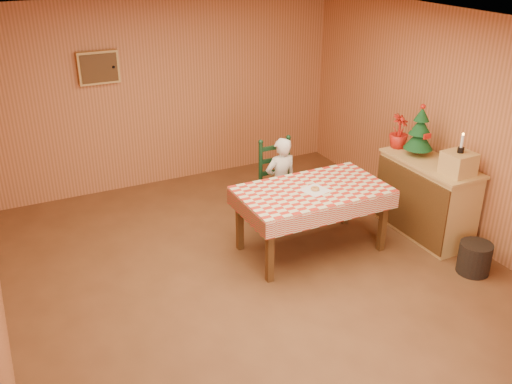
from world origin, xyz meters
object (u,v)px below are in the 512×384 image
(shelf_unit, at_px, (426,198))
(crate, at_px, (459,163))
(ladder_chair, at_px, (278,184))
(seated_child, at_px, (281,182))
(storage_bin, at_px, (474,258))
(dining_table, at_px, (312,195))
(christmas_tree, at_px, (420,132))

(shelf_unit, distance_m, crate, 0.71)
(ladder_chair, distance_m, seated_child, 0.08)
(shelf_unit, bearing_deg, seated_child, 144.95)
(ladder_chair, bearing_deg, storage_bin, -56.18)
(dining_table, distance_m, shelf_unit, 1.46)
(seated_child, relative_size, crate, 3.75)
(ladder_chair, height_order, storage_bin, ladder_chair)
(shelf_unit, distance_m, storage_bin, 0.97)
(crate, bearing_deg, seated_child, 135.66)
(storage_bin, bearing_deg, christmas_tree, 84.88)
(crate, bearing_deg, dining_table, 155.00)
(ladder_chair, height_order, seated_child, seated_child)
(ladder_chair, height_order, christmas_tree, christmas_tree)
(christmas_tree, xyz_separation_m, storage_bin, (-0.11, -1.17, -1.04))
(christmas_tree, bearing_deg, ladder_chair, 150.65)
(ladder_chair, xyz_separation_m, storage_bin, (1.32, -1.98, -0.33))
(christmas_tree, relative_size, storage_bin, 1.79)
(dining_table, relative_size, christmas_tree, 2.67)
(dining_table, relative_size, ladder_chair, 1.53)
(crate, bearing_deg, shelf_unit, 91.23)
(shelf_unit, bearing_deg, crate, -88.77)
(christmas_tree, height_order, storage_bin, christmas_tree)
(crate, bearing_deg, christmas_tree, 90.00)
(ladder_chair, distance_m, christmas_tree, 1.78)
(seated_child, height_order, storage_bin, seated_child)
(dining_table, relative_size, seated_child, 1.47)
(ladder_chair, bearing_deg, crate, -45.49)
(shelf_unit, relative_size, storage_bin, 3.59)
(dining_table, distance_m, seated_child, 0.74)
(dining_table, height_order, ladder_chair, ladder_chair)
(ladder_chair, bearing_deg, christmas_tree, -29.35)
(christmas_tree, bearing_deg, crate, -90.00)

